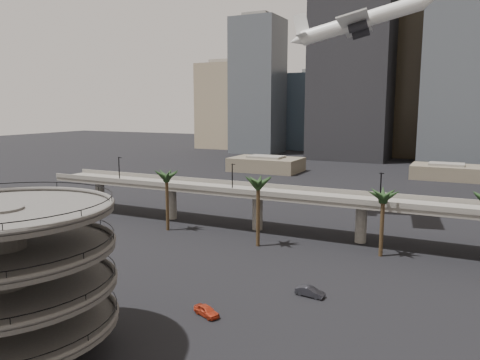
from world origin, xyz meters
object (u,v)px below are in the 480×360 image
at_px(airborne_jet, 359,22).
at_px(overpass, 307,200).
at_px(parking_ramp, 5,269).
at_px(car_a, 207,311).
at_px(car_b, 310,292).

bearing_deg(airborne_jet, overpass, -114.37).
xyz_separation_m(parking_ramp, car_a, (13.33, 17.74, -9.17)).
height_order(airborne_jet, car_a, airborne_jet).
bearing_deg(car_b, airborne_jet, 12.28).
relative_size(overpass, airborne_jet, 4.05).
xyz_separation_m(overpass, airborne_jet, (5.19, 18.07, 37.21)).
bearing_deg(car_b, parking_ramp, 147.93).
bearing_deg(airborne_jet, parking_ramp, -111.63).
relative_size(airborne_jet, car_a, 8.19).
relative_size(overpass, car_b, 31.42).
distance_m(parking_ramp, car_b, 38.57).
height_order(parking_ramp, car_b, parking_ramp).
bearing_deg(car_a, airborne_jet, 17.88).
height_order(overpass, car_b, overpass).
xyz_separation_m(parking_ramp, overpass, (13.00, 59.00, -2.50)).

